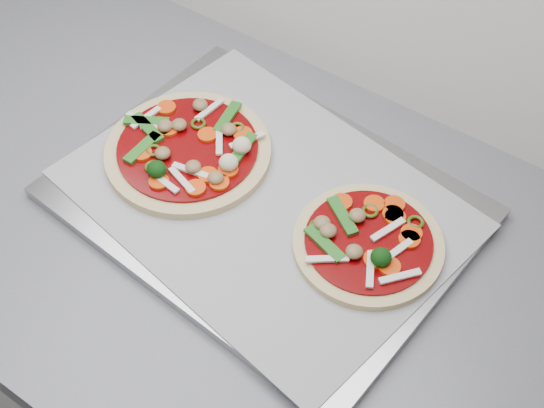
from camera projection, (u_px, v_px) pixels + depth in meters
The scene contains 5 objects.
countertop at pixel (477, 376), 0.81m from camera, with size 3.60×0.60×0.04m, color slate.
baking_tray at pixel (265, 203), 0.92m from camera, with size 0.48×0.35×0.02m, color gray.
parchment at pixel (265, 198), 0.91m from camera, with size 0.45×0.33×0.00m, color gray.
pizza_left at pixel (189, 150), 0.95m from camera, with size 0.22×0.22×0.04m.
pizza_right at pixel (368, 242), 0.86m from camera, with size 0.23×0.23×0.03m.
Camera 1 is at (0.03, 0.88, 1.62)m, focal length 50.00 mm.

